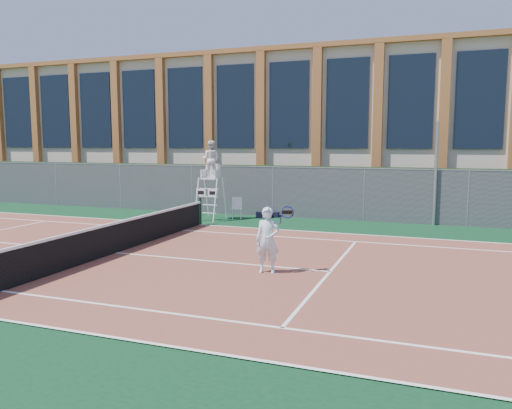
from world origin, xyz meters
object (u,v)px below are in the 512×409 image
(steel_pole, at_px, (436,174))
(plastic_chair, at_px, (237,206))
(tennis_player, at_px, (268,240))
(umpire_chair, at_px, (211,161))

(steel_pole, relative_size, plastic_chair, 4.43)
(steel_pole, relative_size, tennis_player, 2.45)
(steel_pole, xyz_separation_m, umpire_chair, (-8.96, -1.65, 0.44))
(steel_pole, xyz_separation_m, plastic_chair, (-8.03, -1.04, -1.49))
(plastic_chair, distance_m, tennis_player, 9.30)
(plastic_chair, height_order, tennis_player, tennis_player)
(plastic_chair, bearing_deg, steel_pole, 7.38)
(umpire_chair, bearing_deg, steel_pole, 10.46)
(plastic_chair, bearing_deg, umpire_chair, -146.66)
(umpire_chair, relative_size, tennis_player, 2.04)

